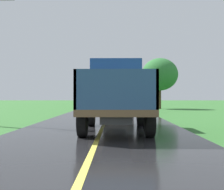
% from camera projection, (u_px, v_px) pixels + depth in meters
% --- Properties ---
extents(banana_truck_near, '(2.38, 5.82, 2.80)m').
position_uv_depth(banana_truck_near, '(116.00, 93.00, 11.65)').
color(banana_truck_near, '#2D2D30').
rests_on(banana_truck_near, road_surface).
extents(banana_truck_far, '(2.38, 5.81, 2.80)m').
position_uv_depth(banana_truck_far, '(118.00, 95.00, 25.38)').
color(banana_truck_far, '#2D2D30').
rests_on(banana_truck_far, road_surface).
extents(roadside_tree_near_left, '(3.90, 3.90, 5.49)m').
position_uv_depth(roadside_tree_near_left, '(160.00, 74.00, 31.71)').
color(roadside_tree_near_left, '#4C3823').
rests_on(roadside_tree_near_left, ground).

